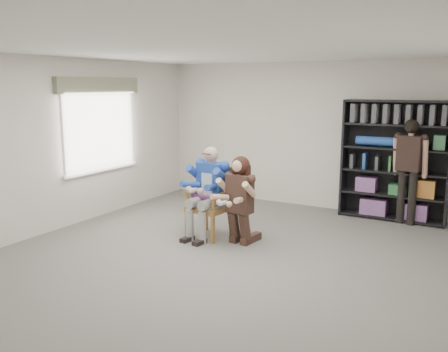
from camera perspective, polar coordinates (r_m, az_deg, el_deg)
The scene contains 8 objects.
room_shell at distance 6.20m, azimuth -1.12°, elevation 2.11°, with size 6.00×7.00×2.80m, color silver, non-canonical shape.
floor at distance 6.56m, azimuth -1.07°, elevation -10.07°, with size 6.00×7.00×0.01m, color slate.
window_left at distance 8.76m, azimuth -14.61°, elevation 5.81°, with size 0.16×2.00×1.75m, color silver, non-canonical shape.
armchair at distance 7.40m, azimuth -1.80°, elevation -3.18°, with size 0.64×0.62×1.10m, color olive, non-canonical shape.
seated_man at distance 7.36m, azimuth -1.81°, elevation -1.93°, with size 0.62×0.86×1.43m, color navy, non-canonical shape.
kneeling_woman at distance 6.99m, azimuth 1.75°, elevation -3.11°, with size 0.55×0.88×1.31m, color #331C19, non-canonical shape.
bookshelf at distance 8.77m, azimuth 19.82°, elevation 1.71°, with size 1.80×0.38×2.10m, color black, non-canonical shape.
standing_man at distance 8.59m, azimuth 21.32°, elevation 0.38°, with size 0.55×0.31×1.79m, color black, non-canonical shape.
Camera 1 is at (3.12, -5.28, 2.33)m, focal length 38.00 mm.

